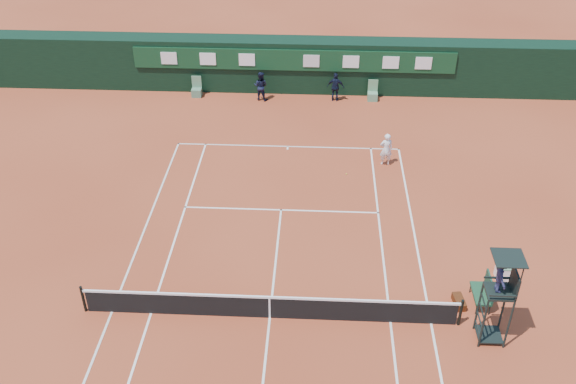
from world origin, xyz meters
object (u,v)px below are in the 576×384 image
object	(u,v)px
umpire_chair	(501,282)
tennis_net	(270,307)
player_bench	(485,291)
player	(386,149)
cooler	(504,271)

from	to	relation	value
umpire_chair	tennis_net	bearing A→B (deg)	175.61
player_bench	player	world-z (taller)	player
cooler	player	size ratio (longest dim) A/B	0.40
tennis_net	cooler	distance (m)	8.79
cooler	player_bench	bearing A→B (deg)	-126.66
tennis_net	player	world-z (taller)	player
umpire_chair	cooler	xyz separation A→B (m)	(1.16, 3.02, -2.13)
tennis_net	umpire_chair	distance (m)	7.55
umpire_chair	player_bench	bearing A→B (deg)	85.27
cooler	player	xyz separation A→B (m)	(-3.74, 7.96, 0.49)
cooler	umpire_chair	bearing A→B (deg)	-111.03
player	cooler	bearing A→B (deg)	108.82
tennis_net	player_bench	world-z (taller)	same
player_bench	cooler	bearing A→B (deg)	53.34
player_bench	umpire_chair	bearing A→B (deg)	-94.73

